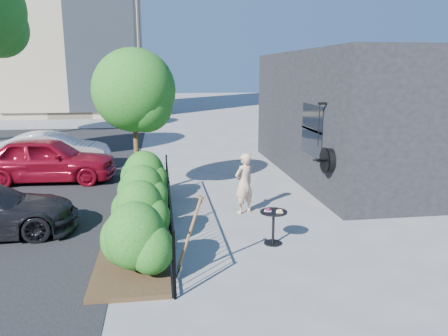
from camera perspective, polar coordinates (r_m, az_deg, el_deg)
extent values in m
plane|color=gray|center=(9.84, 1.77, -7.61)|extent=(120.00, 120.00, 0.00)
cube|color=black|center=(15.42, 19.41, 6.68)|extent=(6.00, 9.00, 4.00)
cube|color=black|center=(12.32, 11.44, 4.89)|extent=(0.04, 1.60, 1.40)
cube|color=black|center=(12.33, 11.46, 4.89)|extent=(0.05, 1.70, 0.06)
cylinder|color=black|center=(11.00, 13.49, 0.98)|extent=(0.18, 0.60, 0.60)
cylinder|color=black|center=(10.96, 13.00, 0.96)|extent=(0.03, 0.64, 0.64)
cube|color=black|center=(11.27, 12.80, 8.22)|extent=(0.25, 0.06, 0.06)
cylinder|color=black|center=(11.30, 12.29, 5.45)|extent=(0.02, 0.02, 1.05)
cylinder|color=black|center=(6.73, -6.52, -12.54)|extent=(0.05, 0.05, 1.10)
cylinder|color=black|center=(9.53, -7.15, -4.90)|extent=(0.05, 0.05, 1.10)
cylinder|color=black|center=(12.42, -7.49, -0.77)|extent=(0.05, 0.05, 1.10)
cube|color=black|center=(9.39, -7.24, -1.93)|extent=(0.03, 6.00, 0.03)
cube|color=black|center=(9.67, -7.08, -7.45)|extent=(0.03, 6.00, 0.03)
cylinder|color=black|center=(6.82, -6.55, -12.19)|extent=(0.02, 0.02, 1.04)
cylinder|color=black|center=(7.00, -6.60, -11.50)|extent=(0.02, 0.02, 1.04)
cylinder|color=black|center=(7.18, -6.66, -10.86)|extent=(0.02, 0.02, 1.04)
cylinder|color=black|center=(7.37, -6.71, -10.24)|extent=(0.02, 0.02, 1.04)
cylinder|color=black|center=(7.55, -6.76, -9.66)|extent=(0.02, 0.02, 1.04)
cylinder|color=black|center=(7.74, -6.81, -9.10)|extent=(0.02, 0.02, 1.04)
cylinder|color=black|center=(7.92, -6.85, -8.57)|extent=(0.02, 0.02, 1.04)
cylinder|color=black|center=(8.11, -6.89, -8.06)|extent=(0.02, 0.02, 1.04)
cylinder|color=black|center=(8.30, -6.93, -7.58)|extent=(0.02, 0.02, 1.04)
cylinder|color=black|center=(8.49, -6.97, -7.12)|extent=(0.02, 0.02, 1.04)
cylinder|color=black|center=(8.67, -7.01, -6.67)|extent=(0.02, 0.02, 1.04)
cylinder|color=black|center=(8.86, -7.04, -6.25)|extent=(0.02, 0.02, 1.04)
cylinder|color=black|center=(9.05, -7.07, -5.84)|extent=(0.02, 0.02, 1.04)
cylinder|color=black|center=(9.24, -7.11, -5.46)|extent=(0.02, 0.02, 1.04)
cylinder|color=black|center=(9.43, -7.14, -5.08)|extent=(0.02, 0.02, 1.04)
cylinder|color=black|center=(9.62, -7.17, -4.72)|extent=(0.02, 0.02, 1.04)
cylinder|color=black|center=(9.82, -7.19, -4.38)|extent=(0.02, 0.02, 1.04)
cylinder|color=black|center=(10.01, -7.22, -4.05)|extent=(0.02, 0.02, 1.04)
cylinder|color=black|center=(10.20, -7.25, -3.73)|extent=(0.02, 0.02, 1.04)
cylinder|color=black|center=(10.39, -7.27, -3.42)|extent=(0.02, 0.02, 1.04)
cylinder|color=black|center=(10.58, -7.30, -3.13)|extent=(0.02, 0.02, 1.04)
cylinder|color=black|center=(10.78, -7.32, -2.84)|extent=(0.02, 0.02, 1.04)
cylinder|color=black|center=(10.97, -7.34, -2.57)|extent=(0.02, 0.02, 1.04)
cylinder|color=black|center=(11.16, -7.36, -2.30)|extent=(0.02, 0.02, 1.04)
cylinder|color=black|center=(11.36, -7.38, -2.04)|extent=(0.02, 0.02, 1.04)
cylinder|color=black|center=(11.55, -7.40, -1.79)|extent=(0.02, 0.02, 1.04)
cylinder|color=black|center=(11.74, -7.42, -1.55)|extent=(0.02, 0.02, 1.04)
cylinder|color=black|center=(11.94, -7.44, -1.32)|extent=(0.02, 0.02, 1.04)
cylinder|color=black|center=(12.13, -7.46, -1.10)|extent=(0.02, 0.02, 1.04)
cylinder|color=black|center=(12.33, -7.48, -0.88)|extent=(0.02, 0.02, 1.04)
cube|color=#382616|center=(9.71, -11.24, -7.90)|extent=(1.30, 6.00, 0.08)
ellipsoid|color=#125117|center=(7.42, -11.46, -9.01)|extent=(1.10, 1.10, 1.24)
ellipsoid|color=#125117|center=(8.92, -10.95, -5.25)|extent=(1.10, 1.10, 1.24)
ellipsoid|color=#125117|center=(10.36, -10.62, -2.73)|extent=(1.10, 1.10, 1.24)
ellipsoid|color=#125117|center=(11.72, -10.38, -0.94)|extent=(1.10, 1.10, 1.24)
cylinder|color=#3F2B19|center=(12.11, -11.34, 1.88)|extent=(0.14, 0.14, 2.40)
sphere|color=#125117|center=(11.92, -11.69, 9.65)|extent=(2.20, 2.20, 2.20)
sphere|color=#125117|center=(11.73, -10.19, 8.05)|extent=(1.43, 1.43, 1.43)
cylinder|color=black|center=(8.72, 6.51, -5.72)|extent=(0.54, 0.54, 0.03)
cylinder|color=black|center=(8.83, 6.45, -7.78)|extent=(0.05, 0.05, 0.65)
cylinder|color=black|center=(8.95, 6.40, -9.71)|extent=(0.36, 0.36, 0.03)
cube|color=white|center=(8.74, 5.74, -5.55)|extent=(0.17, 0.17, 0.01)
cube|color=white|center=(8.69, 7.28, -5.70)|extent=(0.17, 0.17, 0.01)
torus|color=#450B23|center=(8.73, 5.74, -5.41)|extent=(0.12, 0.12, 0.04)
torus|color=tan|center=(8.68, 7.28, -5.56)|extent=(0.12, 0.12, 0.04)
imported|color=#D2A988|center=(10.56, 2.64, -2.00)|extent=(0.65, 0.58, 1.48)
cylinder|color=brown|center=(7.29, -4.53, -8.55)|extent=(0.45, 0.05, 1.25)
cube|color=gray|center=(7.55, -5.90, -13.33)|extent=(0.11, 0.19, 0.27)
cylinder|color=brown|center=(7.11, -3.02, -3.86)|extent=(0.11, 0.10, 0.06)
imported|color=maroon|center=(14.61, -22.07, 1.03)|extent=(4.22, 1.90, 1.41)
imported|color=#BABABF|center=(16.55, -21.50, 2.13)|extent=(3.94, 1.45, 1.29)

